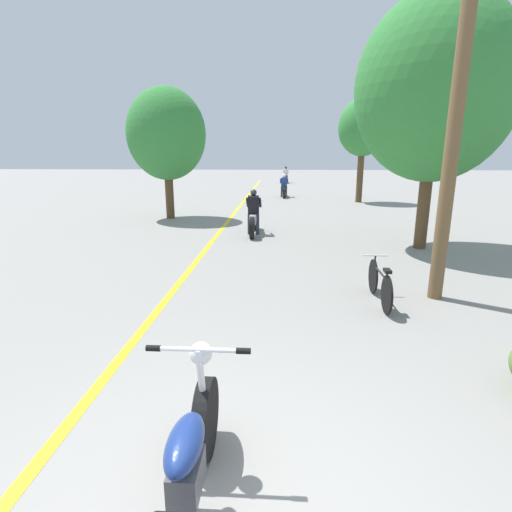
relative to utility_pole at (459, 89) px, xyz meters
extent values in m
cube|color=yellow|center=(-4.77, 7.28, -3.48)|extent=(0.14, 48.00, 0.01)
cylinder|color=brown|center=(0.00, 0.00, -0.09)|extent=(0.24, 0.24, 6.78)
cylinder|color=#513A23|center=(1.01, 3.90, -2.08)|extent=(0.32, 0.32, 2.80)
ellipsoid|color=#337F38|center=(1.01, 3.90, 0.57)|extent=(3.97, 3.57, 4.56)
cylinder|color=#513A23|center=(1.28, 14.37, -1.99)|extent=(0.32, 0.32, 2.97)
ellipsoid|color=#337F38|center=(1.28, 14.37, 0.27)|extent=(2.47, 2.23, 2.85)
cylinder|color=#513A23|center=(-7.13, 8.52, -2.35)|extent=(0.32, 0.32, 2.26)
ellipsoid|color=#337F38|center=(-7.13, 8.52, -0.28)|extent=(2.97, 2.68, 3.42)
cylinder|color=black|center=(-3.38, -4.03, -3.14)|extent=(0.12, 0.68, 0.68)
ellipsoid|color=navy|center=(-3.38, -4.72, -2.83)|extent=(0.24, 0.60, 0.21)
cube|color=#4C4C51|center=(-3.38, -4.72, -3.09)|extent=(0.20, 0.36, 0.24)
cylinder|color=silver|center=(-3.38, -4.12, -2.78)|extent=(0.06, 0.23, 0.74)
cylinder|color=silver|center=(-3.38, -4.21, -2.41)|extent=(0.69, 0.04, 0.04)
cylinder|color=black|center=(-3.73, -4.21, -2.41)|extent=(0.11, 0.05, 0.05)
cylinder|color=black|center=(-3.04, -4.21, -2.41)|extent=(0.11, 0.05, 0.05)
sphere|color=silver|center=(-3.38, -4.12, -2.49)|extent=(0.18, 0.18, 0.18)
cylinder|color=black|center=(-3.63, 6.26, -3.16)|extent=(0.12, 0.65, 0.65)
cylinder|color=black|center=(-3.63, 4.82, -3.16)|extent=(0.12, 0.65, 0.65)
cube|color=silver|center=(-3.63, 5.54, -2.98)|extent=(0.20, 0.92, 0.28)
cylinder|color=silver|center=(-3.63, 6.16, -2.48)|extent=(0.50, 0.03, 0.03)
cylinder|color=#282D3D|center=(-3.76, 5.49, -3.16)|extent=(0.11, 0.11, 0.64)
cylinder|color=#282D3D|center=(-3.50, 5.49, -3.16)|extent=(0.11, 0.11, 0.64)
cube|color=black|center=(-3.63, 5.52, -2.55)|extent=(0.34, 0.28, 0.59)
cylinder|color=black|center=(-3.83, 5.68, -2.49)|extent=(0.08, 0.47, 0.36)
cylinder|color=black|center=(-3.43, 5.68, -2.49)|extent=(0.08, 0.47, 0.36)
sphere|color=#2D333D|center=(-3.63, 5.56, -2.17)|extent=(0.20, 0.20, 0.20)
cylinder|color=black|center=(-2.62, 17.30, -3.18)|extent=(0.12, 0.60, 0.60)
cylinder|color=black|center=(-2.62, 15.92, -3.18)|extent=(0.12, 0.60, 0.60)
cube|color=#0C4723|center=(-2.62, 16.61, -3.00)|extent=(0.20, 0.88, 0.28)
cylinder|color=silver|center=(-2.62, 17.20, -2.53)|extent=(0.50, 0.03, 0.03)
cylinder|color=#38383D|center=(-2.75, 16.56, -3.17)|extent=(0.11, 0.11, 0.62)
cylinder|color=#38383D|center=(-2.49, 16.56, -3.17)|extent=(0.11, 0.11, 0.62)
cube|color=navy|center=(-2.62, 16.59, -2.61)|extent=(0.34, 0.27, 0.52)
cylinder|color=navy|center=(-2.82, 16.75, -2.56)|extent=(0.08, 0.41, 0.32)
cylinder|color=navy|center=(-2.42, 16.75, -2.56)|extent=(0.08, 0.41, 0.32)
sphere|color=white|center=(-2.62, 16.63, -2.25)|extent=(0.22, 0.22, 0.22)
cylinder|color=black|center=(-2.41, 28.76, -3.16)|extent=(0.12, 0.64, 0.64)
cylinder|color=black|center=(-2.41, 27.29, -3.16)|extent=(0.12, 0.64, 0.64)
cube|color=black|center=(-2.41, 28.03, -2.98)|extent=(0.20, 0.94, 0.28)
cylinder|color=silver|center=(-2.41, 28.66, -2.50)|extent=(0.50, 0.03, 0.03)
cylinder|color=slate|center=(-2.54, 27.98, -3.16)|extent=(0.11, 0.11, 0.64)
cylinder|color=slate|center=(-2.28, 27.98, -3.16)|extent=(0.11, 0.11, 0.64)
cube|color=silver|center=(-2.41, 28.01, -2.58)|extent=(0.34, 0.27, 0.56)
cylinder|color=silver|center=(-2.61, 28.17, -2.52)|extent=(0.08, 0.44, 0.34)
cylinder|color=silver|center=(-2.21, 28.17, -2.52)|extent=(0.08, 0.44, 0.34)
sphere|color=#2D333D|center=(-2.41, 28.05, -2.20)|extent=(0.22, 0.22, 0.22)
cylinder|color=black|center=(-1.06, 0.19, -3.17)|extent=(0.04, 0.63, 0.63)
cylinder|color=black|center=(-1.06, -0.80, -3.17)|extent=(0.04, 0.63, 0.63)
cylinder|color=black|center=(-1.06, -0.31, -2.95)|extent=(0.04, 0.79, 0.04)
cylinder|color=black|center=(-1.06, -0.72, -2.98)|extent=(0.03, 0.03, 0.38)
cube|color=black|center=(-1.06, -0.72, -2.79)|extent=(0.10, 0.20, 0.05)
cylinder|color=black|center=(-1.06, 0.14, -2.96)|extent=(0.03, 0.03, 0.41)
cylinder|color=silver|center=(-1.06, 0.14, -2.76)|extent=(0.44, 0.03, 0.03)
camera|label=1|loc=(-2.77, -6.92, -0.97)|focal=28.00mm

